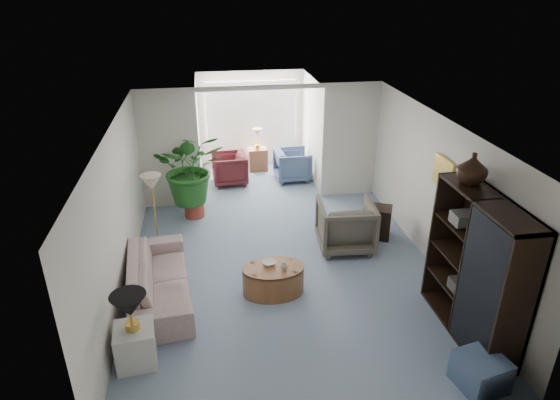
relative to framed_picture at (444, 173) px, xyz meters
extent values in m
plane|color=#7F8DA8|center=(-2.46, 0.10, -1.70)|extent=(6.00, 6.00, 0.00)
plane|color=#7F8DA8|center=(-2.46, 4.20, -1.70)|extent=(2.60, 2.60, 0.00)
cube|color=silver|center=(-4.36, 3.10, -0.45)|extent=(1.20, 0.12, 2.50)
cube|color=silver|center=(-0.56, 3.10, -0.45)|extent=(1.20, 0.12, 2.50)
cube|color=silver|center=(-2.46, 3.10, 0.75)|extent=(2.60, 0.12, 0.10)
cube|color=white|center=(-2.46, 5.28, -0.30)|extent=(2.20, 0.02, 1.50)
cube|color=white|center=(-2.46, 5.25, -0.30)|extent=(2.20, 0.02, 1.50)
cube|color=beige|center=(0.00, 0.00, 0.00)|extent=(0.04, 0.50, 0.40)
imported|color=#BCB09F|center=(-4.44, -0.15, -1.38)|extent=(1.08, 2.29, 0.65)
cube|color=beige|center=(-4.64, -1.50, -1.43)|extent=(0.53, 0.53, 0.53)
cone|color=black|center=(-4.64, -1.50, -0.82)|extent=(0.44, 0.44, 0.30)
cone|color=beige|center=(-4.58, 1.42, -0.45)|extent=(0.36, 0.36, 0.28)
cylinder|color=brown|center=(-2.72, -0.30, -1.47)|extent=(1.20, 1.20, 0.45)
imported|color=white|center=(-2.77, -0.20, -1.23)|extent=(0.25, 0.25, 0.05)
imported|color=#BAB7A3|center=(-2.57, -0.40, -1.20)|extent=(0.14, 0.14, 0.10)
imported|color=#635D4E|center=(-1.25, 0.86, -1.25)|extent=(1.03, 1.05, 0.89)
cube|color=black|center=(-0.55, 1.16, -1.40)|extent=(0.62, 0.57, 0.60)
cube|color=black|center=(-0.23, -1.59, -0.70)|extent=(0.48, 1.81, 2.01)
imported|color=black|center=(-0.23, -1.09, 0.51)|extent=(0.40, 0.40, 0.41)
cube|color=slate|center=(-0.56, -2.54, -1.49)|extent=(0.61, 0.61, 0.42)
cylinder|color=#9E3B2D|center=(-3.93, 2.53, -1.54)|extent=(0.40, 0.40, 0.32)
imported|color=#245F20|center=(-3.93, 2.53, -0.64)|extent=(1.34, 1.16, 1.48)
imported|color=slate|center=(-1.61, 4.15, -1.33)|extent=(0.84, 0.82, 0.74)
imported|color=#5B1F24|center=(-3.11, 4.15, -1.34)|extent=(0.83, 0.80, 0.72)
cube|color=brown|center=(-2.36, 4.90, -1.42)|extent=(0.48, 0.38, 0.56)
cube|color=#2A2624|center=(-0.28, -2.02, -1.06)|extent=(0.30, 0.26, 0.16)
cube|color=#5F5B59|center=(-0.28, -1.18, -0.16)|extent=(0.30, 0.26, 0.16)
cube|color=#2D2923|center=(-0.28, -1.96, -0.16)|extent=(0.30, 0.26, 0.16)
cube|color=#3A3734|center=(-0.28, -1.42, -1.06)|extent=(0.30, 0.26, 0.16)
camera|label=1|loc=(-3.59, -6.42, 2.78)|focal=30.91mm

